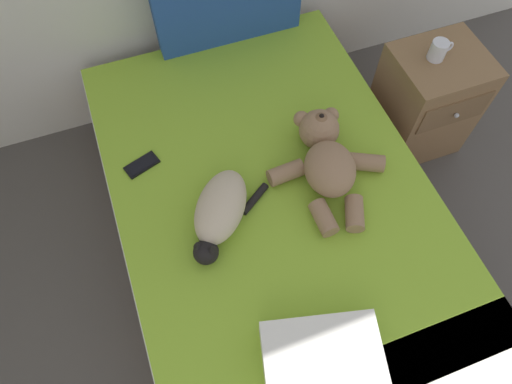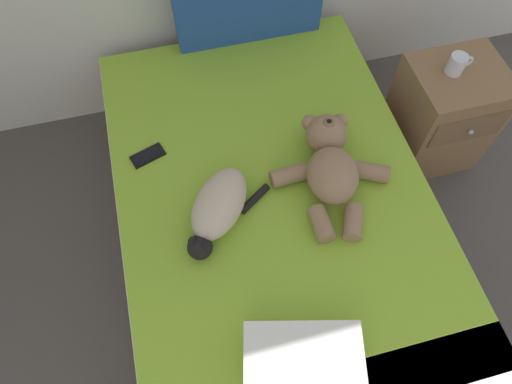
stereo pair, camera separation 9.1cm
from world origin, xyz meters
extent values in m
cube|color=olive|center=(1.98, 3.10, 0.15)|extent=(1.36, 2.08, 0.29)
cube|color=white|center=(1.98, 3.10, 0.39)|extent=(1.32, 2.02, 0.19)
cube|color=#8CB72D|center=(1.98, 3.16, 0.50)|extent=(1.31, 1.87, 0.02)
cube|color=#264C99|center=(2.11, 4.06, 0.73)|extent=(0.74, 0.10, 0.45)
ellipsoid|color=#C6B293|center=(1.75, 3.08, 0.58)|extent=(0.35, 0.39, 0.15)
sphere|color=black|center=(1.64, 2.92, 0.56)|extent=(0.10, 0.10, 0.10)
cone|color=black|center=(1.66, 2.91, 0.61)|extent=(0.04, 0.04, 0.04)
cone|color=black|center=(1.61, 2.94, 0.61)|extent=(0.04, 0.04, 0.04)
cylinder|color=black|center=(1.90, 3.10, 0.52)|extent=(0.15, 0.12, 0.03)
ellipsoid|color=black|center=(1.66, 3.02, 0.53)|extent=(0.10, 0.11, 0.04)
ellipsoid|color=#937051|center=(2.22, 3.08, 0.59)|extent=(0.26, 0.30, 0.18)
sphere|color=#937051|center=(2.26, 3.29, 0.59)|extent=(0.18, 0.18, 0.18)
sphere|color=brown|center=(2.26, 3.29, 0.66)|extent=(0.07, 0.07, 0.07)
sphere|color=black|center=(2.26, 3.29, 0.69)|extent=(0.02, 0.02, 0.02)
sphere|color=#937051|center=(2.21, 3.36, 0.60)|extent=(0.07, 0.07, 0.07)
sphere|color=#937051|center=(2.34, 3.33, 0.60)|extent=(0.07, 0.07, 0.07)
cylinder|color=#937051|center=(2.06, 3.16, 0.54)|extent=(0.16, 0.08, 0.08)
cylinder|color=#937051|center=(2.12, 2.91, 0.54)|extent=(0.08, 0.14, 0.08)
cylinder|color=#937051|center=(2.40, 3.09, 0.54)|extent=(0.17, 0.14, 0.08)
cylinder|color=#937051|center=(2.25, 2.88, 0.54)|extent=(0.13, 0.16, 0.08)
cube|color=black|center=(1.49, 3.43, 0.51)|extent=(0.16, 0.12, 0.01)
cube|color=black|center=(1.49, 3.43, 0.52)|extent=(0.14, 0.10, 0.00)
cube|color=white|center=(1.89, 2.41, 0.56)|extent=(0.46, 0.37, 0.11)
cube|color=olive|center=(2.99, 3.45, 0.31)|extent=(0.45, 0.39, 0.62)
cube|color=brown|center=(2.99, 3.25, 0.44)|extent=(0.38, 0.01, 0.17)
sphere|color=#B2B2B7|center=(2.99, 3.23, 0.44)|extent=(0.02, 0.02, 0.02)
cylinder|color=silver|center=(2.95, 3.47, 0.66)|extent=(0.08, 0.08, 0.09)
torus|color=silver|center=(3.00, 3.47, 0.67)|extent=(0.06, 0.01, 0.06)
camera|label=1|loc=(1.59, 2.24, 2.18)|focal=31.87mm
camera|label=2|loc=(1.68, 2.22, 2.18)|focal=31.87mm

